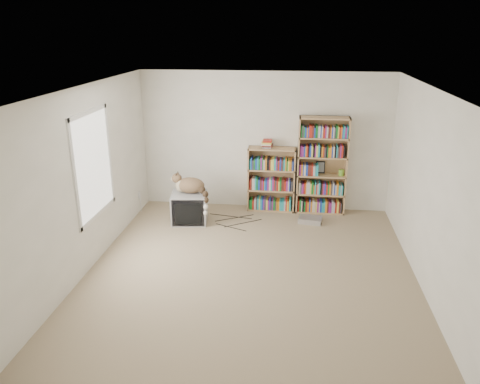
# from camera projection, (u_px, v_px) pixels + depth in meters

# --- Properties ---
(floor) EXTENTS (4.50, 5.00, 0.01)m
(floor) POSITION_uv_depth(u_px,v_px,m) (251.00, 270.00, 6.54)
(floor) COLOR tan
(floor) RESTS_ON ground
(wall_back) EXTENTS (4.50, 0.02, 2.50)m
(wall_back) POSITION_uv_depth(u_px,v_px,m) (265.00, 142.00, 8.47)
(wall_back) COLOR white
(wall_back) RESTS_ON floor
(wall_front) EXTENTS (4.50, 0.02, 2.50)m
(wall_front) POSITION_uv_depth(u_px,v_px,m) (223.00, 284.00, 3.79)
(wall_front) COLOR white
(wall_front) RESTS_ON floor
(wall_left) EXTENTS (0.02, 5.00, 2.50)m
(wall_left) POSITION_uv_depth(u_px,v_px,m) (88.00, 179.00, 6.38)
(wall_left) COLOR white
(wall_left) RESTS_ON floor
(wall_right) EXTENTS (0.02, 5.00, 2.50)m
(wall_right) POSITION_uv_depth(u_px,v_px,m) (430.00, 192.00, 5.87)
(wall_right) COLOR white
(wall_right) RESTS_ON floor
(ceiling) EXTENTS (4.50, 5.00, 0.02)m
(ceiling) POSITION_uv_depth(u_px,v_px,m) (253.00, 89.00, 5.71)
(ceiling) COLOR white
(ceiling) RESTS_ON wall_back
(window) EXTENTS (0.02, 1.22, 1.52)m
(window) POSITION_uv_depth(u_px,v_px,m) (93.00, 165.00, 6.51)
(window) COLOR white
(window) RESTS_ON wall_left
(crt_tv) EXTENTS (0.65, 0.60, 0.52)m
(crt_tv) POSITION_uv_depth(u_px,v_px,m) (189.00, 208.00, 8.10)
(crt_tv) COLOR #9B9B9D
(crt_tv) RESTS_ON floor
(cat) EXTENTS (0.72, 0.56, 0.59)m
(cat) POSITION_uv_depth(u_px,v_px,m) (193.00, 188.00, 7.98)
(cat) COLOR #352315
(cat) RESTS_ON crt_tv
(bookcase_tall) EXTENTS (0.87, 0.30, 1.75)m
(bookcase_tall) POSITION_uv_depth(u_px,v_px,m) (322.00, 168.00, 8.36)
(bookcase_tall) COLOR #A68353
(bookcase_tall) RESTS_ON floor
(bookcase_short) EXTENTS (0.86, 0.30, 1.18)m
(bookcase_short) POSITION_uv_depth(u_px,v_px,m) (271.00, 182.00, 8.56)
(bookcase_short) COLOR #A68353
(bookcase_short) RESTS_ON floor
(book_stack) EXTENTS (0.19, 0.25, 0.13)m
(book_stack) POSITION_uv_depth(u_px,v_px,m) (267.00, 144.00, 8.35)
(book_stack) COLOR #AC2117
(book_stack) RESTS_ON bookcase_short
(green_mug) EXTENTS (0.10, 0.10, 0.11)m
(green_mug) POSITION_uv_depth(u_px,v_px,m) (341.00, 172.00, 8.32)
(green_mug) COLOR #6DB032
(green_mug) RESTS_ON bookcase_tall
(framed_print) EXTENTS (0.16, 0.05, 0.22)m
(framed_print) POSITION_uv_depth(u_px,v_px,m) (320.00, 167.00, 8.44)
(framed_print) COLOR black
(framed_print) RESTS_ON bookcase_tall
(dvd_player) EXTENTS (0.43, 0.33, 0.09)m
(dvd_player) POSITION_uv_depth(u_px,v_px,m) (310.00, 220.00, 8.13)
(dvd_player) COLOR silver
(dvd_player) RESTS_ON floor
(wall_outlet) EXTENTS (0.01, 0.08, 0.13)m
(wall_outlet) POSITION_uv_depth(u_px,v_px,m) (139.00, 195.00, 8.51)
(wall_outlet) COLOR silver
(wall_outlet) RESTS_ON wall_left
(floor_cables) EXTENTS (1.20, 0.70, 0.01)m
(floor_cables) POSITION_uv_depth(u_px,v_px,m) (259.00, 224.00, 8.07)
(floor_cables) COLOR black
(floor_cables) RESTS_ON floor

